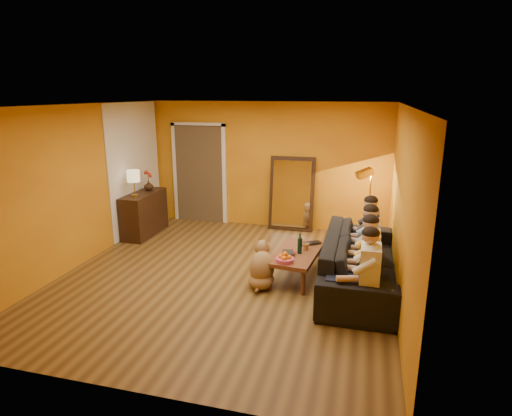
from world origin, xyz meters
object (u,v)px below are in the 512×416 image
(coffee_table, at_px, (296,264))
(person_far_right, at_px, (370,233))
(sofa, at_px, (360,261))
(laptop, at_px, (312,244))
(person_mid_left, at_px, (370,258))
(sideboard, at_px, (144,214))
(dog, at_px, (262,264))
(tumbler, at_px, (306,247))
(person_far_left, at_px, (369,275))
(wine_bottle, at_px, (300,243))
(vase, at_px, (149,186))
(table_lamp, at_px, (134,183))
(person_mid_right, at_px, (370,245))
(mirror_frame, at_px, (292,194))
(floor_lamp, at_px, (369,209))

(coffee_table, bearing_deg, person_far_right, 35.88)
(sofa, height_order, laptop, sofa)
(laptop, bearing_deg, person_mid_left, -74.02)
(sideboard, bearing_deg, coffee_table, -21.37)
(coffee_table, bearing_deg, dog, -128.13)
(sofa, height_order, dog, sofa)
(sideboard, height_order, coffee_table, sideboard)
(tumbler, bearing_deg, person_far_left, -50.55)
(person_mid_left, xyz_separation_m, wine_bottle, (-1.02, 0.43, -0.03))
(tumbler, height_order, vase, vase)
(wine_bottle, bearing_deg, sofa, 0.97)
(sofa, xyz_separation_m, person_mid_left, (0.13, -0.45, 0.23))
(table_lamp, relative_size, person_mid_right, 0.42)
(wine_bottle, bearing_deg, tumbler, 67.62)
(mirror_frame, xyz_separation_m, floor_lamp, (1.55, -0.71, -0.04))
(floor_lamp, xyz_separation_m, vase, (-4.34, -0.12, 0.23))
(person_mid_right, bearing_deg, wine_bottle, -173.57)
(coffee_table, bearing_deg, wine_bottle, -39.00)
(tumbler, bearing_deg, sofa, -10.70)
(person_mid_right, bearing_deg, table_lamp, 168.03)
(coffee_table, relative_size, tumbler, 11.42)
(sideboard, distance_m, table_lamp, 0.74)
(coffee_table, bearing_deg, laptop, 68.78)
(tumbler, xyz_separation_m, vase, (-3.42, 1.42, 0.48))
(mirror_frame, bearing_deg, dog, -88.55)
(sideboard, relative_size, person_mid_left, 0.97)
(vase, bearing_deg, sofa, -20.39)
(mirror_frame, relative_size, tumbler, 14.23)
(person_mid_right, bearing_deg, person_far_right, 90.00)
(mirror_frame, height_order, sideboard, mirror_frame)
(sofa, xyz_separation_m, person_far_left, (0.13, -1.00, 0.23))
(tumbler, bearing_deg, laptop, 75.38)
(person_far_left, xyz_separation_m, person_mid_right, (0.00, 1.10, 0.00))
(tumbler, bearing_deg, dog, -134.31)
(person_mid_left, height_order, wine_bottle, person_mid_left)
(sofa, height_order, wine_bottle, sofa)
(dog, bearing_deg, wine_bottle, 30.53)
(floor_lamp, xyz_separation_m, dog, (-1.48, -2.12, -0.37))
(sideboard, xyz_separation_m, person_mid_left, (4.37, -1.78, 0.18))
(mirror_frame, xyz_separation_m, person_mid_left, (1.58, -2.86, -0.15))
(mirror_frame, height_order, coffee_table, mirror_frame)
(person_mid_left, xyz_separation_m, person_far_right, (0.00, 1.10, 0.00))
(floor_lamp, distance_m, laptop, 1.60)
(person_mid_left, distance_m, wine_bottle, 1.11)
(dog, xyz_separation_m, person_mid_left, (1.51, -0.03, 0.26))
(sideboard, relative_size, floor_lamp, 0.82)
(table_lamp, relative_size, person_far_left, 0.42)
(person_far_right, bearing_deg, dog, -144.74)
(mirror_frame, relative_size, coffee_table, 1.25)
(floor_lamp, bearing_deg, dog, -149.24)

